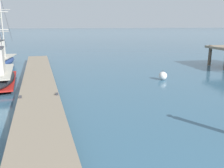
# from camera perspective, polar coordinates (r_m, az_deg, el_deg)

# --- Properties ---
(floating_dock) EXTENTS (3.57, 21.40, 0.53)m
(floating_dock) POSITION_cam_1_polar(r_m,az_deg,el_deg) (15.77, -16.64, 1.20)
(floating_dock) COLOR gray
(floating_dock) RESTS_ON ground
(fishing_boat_2) EXTENTS (2.12, 7.36, 6.79)m
(fishing_boat_2) POSITION_cam_1_polar(r_m,az_deg,el_deg) (23.68, -24.42, 5.41)
(fishing_boat_2) COLOR navy
(fishing_boat_2) RESTS_ON ground
(mooring_buoy) EXTENTS (0.55, 0.55, 0.63)m
(mooring_buoy) POSITION_cam_1_polar(r_m,az_deg,el_deg) (16.70, 11.68, 1.88)
(mooring_buoy) COLOR silver
(mooring_buoy) RESTS_ON ground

